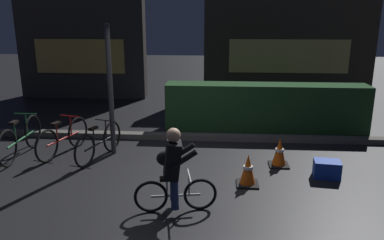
% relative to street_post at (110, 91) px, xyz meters
% --- Properties ---
extents(ground_plane, '(40.00, 40.00, 0.00)m').
position_rel_street_post_xyz_m(ground_plane, '(1.44, -1.20, -1.28)').
color(ground_plane, black).
extents(sidewalk_curb, '(12.00, 0.24, 0.12)m').
position_rel_street_post_xyz_m(sidewalk_curb, '(1.44, 1.00, -1.22)').
color(sidewalk_curb, '#56544F').
rests_on(sidewalk_curb, ground).
extents(hedge_row, '(4.80, 0.70, 1.12)m').
position_rel_street_post_xyz_m(hedge_row, '(3.24, 1.90, -0.72)').
color(hedge_row, '#214723').
rests_on(hedge_row, ground).
extents(storefront_left, '(4.19, 0.54, 4.51)m').
position_rel_street_post_xyz_m(storefront_left, '(-2.43, 5.30, 0.96)').
color(storefront_left, '#383330').
rests_on(storefront_left, ground).
extents(storefront_right, '(5.61, 0.54, 3.94)m').
position_rel_street_post_xyz_m(storefront_right, '(4.39, 6.00, 0.68)').
color(storefront_right, '#42382D').
rests_on(storefront_right, ground).
extents(street_post, '(0.10, 0.10, 2.56)m').
position_rel_street_post_xyz_m(street_post, '(0.00, 0.00, 0.00)').
color(street_post, '#2D2D33').
rests_on(street_post, ground).
extents(parked_bike_leftmost, '(0.46, 1.76, 0.81)m').
position_rel_street_post_xyz_m(parked_bike_leftmost, '(-1.77, -0.29, -0.92)').
color(parked_bike_leftmost, black).
rests_on(parked_bike_leftmost, ground).
extents(parked_bike_left_mid, '(0.54, 1.55, 0.74)m').
position_rel_street_post_xyz_m(parked_bike_left_mid, '(-0.99, -0.10, -0.95)').
color(parked_bike_left_mid, black).
rests_on(parked_bike_left_mid, ground).
extents(parked_bike_center_left, '(0.53, 1.51, 0.72)m').
position_rel_street_post_xyz_m(parked_bike_center_left, '(-0.19, -0.31, -0.95)').
color(parked_bike_center_left, black).
rests_on(parked_bike_center_left, ground).
extents(traffic_cone_near, '(0.36, 0.36, 0.53)m').
position_rel_street_post_xyz_m(traffic_cone_near, '(2.61, -1.30, -1.03)').
color(traffic_cone_near, black).
rests_on(traffic_cone_near, ground).
extents(traffic_cone_far, '(0.36, 0.36, 0.54)m').
position_rel_street_post_xyz_m(traffic_cone_far, '(3.25, -0.43, -1.03)').
color(traffic_cone_far, black).
rests_on(traffic_cone_far, ground).
extents(blue_crate, '(0.48, 0.37, 0.30)m').
position_rel_street_post_xyz_m(blue_crate, '(4.00, -0.90, -1.13)').
color(blue_crate, '#193DB7').
rests_on(blue_crate, ground).
extents(cyclist, '(1.18, 0.50, 1.25)m').
position_rel_street_post_xyz_m(cyclist, '(1.49, -2.23, -0.65)').
color(cyclist, black).
rests_on(cyclist, ground).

